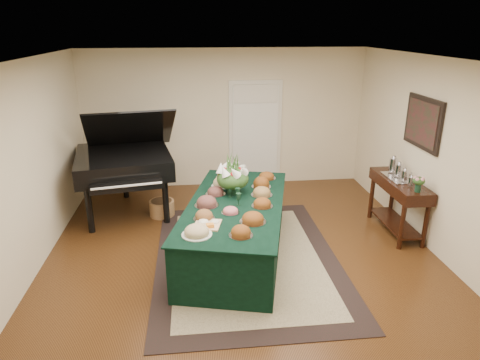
{
  "coord_description": "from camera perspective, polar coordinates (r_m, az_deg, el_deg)",
  "views": [
    {
      "loc": [
        -0.62,
        -5.29,
        3.1
      ],
      "look_at": [
        0.0,
        0.3,
        1.05
      ],
      "focal_mm": 32.0,
      "sensor_mm": 36.0,
      "label": 1
    }
  ],
  "objects": [
    {
      "name": "tea_service",
      "position": [
        6.97,
        20.6,
        1.04
      ],
      "size": [
        0.34,
        0.74,
        0.3
      ],
      "color": "silver",
      "rests_on": "mahogany_sideboard"
    },
    {
      "name": "wicker_basket",
      "position": [
        7.48,
        -10.37,
        -3.71
      ],
      "size": [
        0.43,
        0.43,
        0.27
      ],
      "primitive_type": "cylinder",
      "color": "olive",
      "rests_on": "ground"
    },
    {
      "name": "buffet_table",
      "position": [
        6.07,
        -0.57,
        -6.45
      ],
      "size": [
        1.9,
        2.95,
        0.79
      ],
      "color": "black",
      "rests_on": "ground"
    },
    {
      "name": "mahogany_sideboard",
      "position": [
        7.03,
        20.45,
        -1.47
      ],
      "size": [
        0.45,
        1.3,
        0.87
      ],
      "color": "black",
      "rests_on": "ground"
    },
    {
      "name": "food_platters",
      "position": [
        5.86,
        -0.76,
        -2.75
      ],
      "size": [
        1.47,
        2.3,
        0.13
      ],
      "color": "silver",
      "rests_on": "buffet_table"
    },
    {
      "name": "wall_painting",
      "position": [
        6.84,
        23.2,
        7.02
      ],
      "size": [
        0.05,
        0.95,
        0.75
      ],
      "color": "black",
      "rests_on": "ground"
    },
    {
      "name": "green_goblets",
      "position": [
        5.94,
        -0.61,
        -1.97
      ],
      "size": [
        0.17,
        0.38,
        0.18
      ],
      "color": "black",
      "rests_on": "buffet_table"
    },
    {
      "name": "area_rug",
      "position": [
        6.12,
        0.93,
        -10.36
      ],
      "size": [
        2.52,
        3.52,
        0.01
      ],
      "color": "black",
      "rests_on": "ground"
    },
    {
      "name": "kitchen_doorway",
      "position": [
        8.61,
        2.03,
        6.03
      ],
      "size": [
        1.05,
        0.07,
        2.1
      ],
      "color": "silver",
      "rests_on": "ground"
    },
    {
      "name": "floral_centerpiece",
      "position": [
        6.14,
        -0.99,
        0.7
      ],
      "size": [
        0.48,
        0.48,
        0.48
      ],
      "color": "black",
      "rests_on": "buffet_table"
    },
    {
      "name": "ground",
      "position": [
        6.16,
        0.31,
        -10.17
      ],
      "size": [
        6.0,
        6.0,
        0.0
      ],
      "primitive_type": "plane",
      "color": "black",
      "rests_on": "ground"
    },
    {
      "name": "pink_bouquet",
      "position": [
        6.5,
        22.74,
        -0.17
      ],
      "size": [
        0.19,
        0.19,
        0.24
      ],
      "color": "black",
      "rests_on": "mahogany_sideboard"
    },
    {
      "name": "cutting_board",
      "position": [
        5.28,
        -4.33,
        -5.6
      ],
      "size": [
        0.38,
        0.38,
        0.1
      ],
      "color": "tan",
      "rests_on": "buffet_table"
    },
    {
      "name": "grand_piano",
      "position": [
        7.47,
        -15.18,
        2.45
      ],
      "size": [
        1.83,
        2.04,
        1.85
      ],
      "color": "black",
      "rests_on": "ground"
    }
  ]
}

